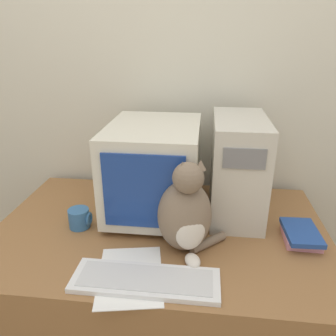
# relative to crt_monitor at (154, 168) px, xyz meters

# --- Properties ---
(wall_back) EXTENTS (7.00, 0.05, 2.50)m
(wall_back) POSITION_rel_crt_monitor_xyz_m (0.04, 0.36, 0.33)
(wall_back) COLOR beige
(wall_back) RESTS_ON ground_plane
(desk) EXTENTS (1.36, 0.86, 0.72)m
(desk) POSITION_rel_crt_monitor_xyz_m (0.04, -0.14, -0.56)
(desk) COLOR olive
(desk) RESTS_ON ground_plane
(crt_monitor) EXTENTS (0.38, 0.49, 0.40)m
(crt_monitor) POSITION_rel_crt_monitor_xyz_m (0.00, 0.00, 0.00)
(crt_monitor) COLOR beige
(crt_monitor) RESTS_ON desk
(computer_tower) EXTENTS (0.22, 0.42, 0.43)m
(computer_tower) POSITION_rel_crt_monitor_xyz_m (0.36, 0.04, 0.01)
(computer_tower) COLOR beige
(computer_tower) RESTS_ON desk
(keyboard) EXTENTS (0.48, 0.15, 0.02)m
(keyboard) POSITION_rel_crt_monitor_xyz_m (0.04, -0.47, -0.20)
(keyboard) COLOR silver
(keyboard) RESTS_ON desk
(cat) EXTENTS (0.29, 0.27, 0.36)m
(cat) POSITION_rel_crt_monitor_xyz_m (0.16, -0.27, -0.06)
(cat) COLOR #7A6651
(cat) RESTS_ON desk
(book_stack) EXTENTS (0.14, 0.19, 0.05)m
(book_stack) POSITION_rel_crt_monitor_xyz_m (0.60, -0.17, -0.18)
(book_stack) COLOR pink
(book_stack) RESTS_ON desk
(pen) EXTENTS (0.13, 0.02, 0.01)m
(pen) POSITION_rel_crt_monitor_xyz_m (-0.04, -0.41, -0.20)
(pen) COLOR maroon
(pen) RESTS_ON desk
(paper_sheet) EXTENTS (0.26, 0.33, 0.00)m
(paper_sheet) POSITION_rel_crt_monitor_xyz_m (-0.01, -0.44, -0.20)
(paper_sheet) COLOR white
(paper_sheet) RESTS_ON desk
(mug) EXTENTS (0.09, 0.09, 0.08)m
(mug) POSITION_rel_crt_monitor_xyz_m (-0.29, -0.17, -0.17)
(mug) COLOR #33669E
(mug) RESTS_ON desk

